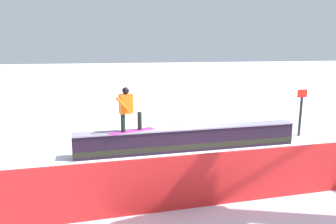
% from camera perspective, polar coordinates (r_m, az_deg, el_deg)
% --- Properties ---
extents(ground_plane, '(120.00, 120.00, 0.00)m').
position_cam_1_polar(ground_plane, '(10.61, 3.91, -6.95)').
color(ground_plane, white).
extents(grind_box, '(7.55, 0.65, 0.79)m').
position_cam_1_polar(grind_box, '(10.50, 3.93, -5.11)').
color(grind_box, black).
rests_on(grind_box, ground_plane).
extents(snowboarder, '(1.49, 0.70, 1.42)m').
position_cam_1_polar(snowboarder, '(9.77, -7.45, 0.74)').
color(snowboarder, '#CB2D97').
rests_on(snowboarder, grind_box).
extents(safety_fence, '(11.22, 0.26, 1.20)m').
position_cam_1_polar(safety_fence, '(7.17, 12.59, -11.52)').
color(safety_fence, red).
rests_on(safety_fence, ground_plane).
extents(trail_marker, '(0.40, 0.10, 1.82)m').
position_cam_1_polar(trail_marker, '(13.07, 23.14, 0.14)').
color(trail_marker, '#262628').
rests_on(trail_marker, ground_plane).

